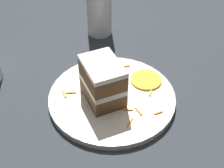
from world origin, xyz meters
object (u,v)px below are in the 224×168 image
cream_dollop (88,63)px  orange_garnish (146,80)px  plate (112,97)px  drinking_glass (99,14)px  cake_slice (101,81)px

cream_dollop → orange_garnish: cream_dollop is taller
plate → drinking_glass: 0.28m
plate → cream_dollop: cream_dollop is taller
cake_slice → cream_dollop: bearing=86.4°
plate → drinking_glass: (0.25, 0.13, 0.05)m
drinking_glass → orange_garnish: bearing=-132.4°
cake_slice → cream_dollop: (0.07, 0.06, -0.02)m
cake_slice → cream_dollop: 0.10m
orange_garnish → cake_slice: bearing=140.2°
plate → cake_slice: 0.06m
cake_slice → cream_dollop: size_ratio=2.50×
plate → cake_slice: bearing=127.9°
cream_dollop → drinking_glass: 0.20m
orange_garnish → cream_dollop: bearing=96.2°
orange_garnish → drinking_glass: 0.26m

